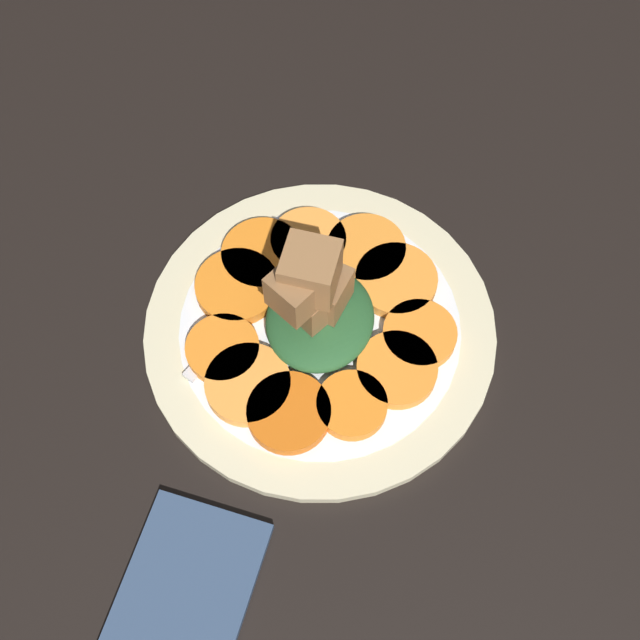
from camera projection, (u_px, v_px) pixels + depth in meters
table_slab at (320, 337)px, 69.33cm from camera, size 120.00×120.00×2.00cm
plate at (320, 329)px, 67.99cm from camera, size 29.73×29.73×1.05cm
carrot_slice_0 at (397, 370)px, 64.96cm from camera, size 6.59×6.59×1.15cm
carrot_slice_1 at (420, 334)px, 66.44cm from camera, size 6.17×6.17×1.15cm
carrot_slice_2 at (396, 280)px, 68.85cm from camera, size 7.09×7.09×1.15cm
carrot_slice_3 at (366, 250)px, 70.31cm from camera, size 6.94×6.94×1.15cm
carrot_slice_4 at (308, 241)px, 70.70cm from camera, size 6.69×6.69×1.15cm
carrot_slice_5 at (263, 255)px, 70.06cm from camera, size 7.17×7.17×1.15cm
carrot_slice_6 at (237, 287)px, 68.57cm from camera, size 7.17×7.17×1.15cm
carrot_slice_7 at (223, 349)px, 65.81cm from camera, size 6.10×6.10×1.15cm
carrot_slice_8 at (248, 384)px, 64.36cm from camera, size 6.95×6.95×1.15cm
carrot_slice_9 at (292, 414)px, 63.20cm from camera, size 6.71×6.71×1.15cm
carrot_slice_10 at (352, 405)px, 63.53cm from camera, size 5.68×5.68×1.15cm
center_pile at (316, 301)px, 64.27cm from camera, size 9.96×8.97×10.60cm
fork at (258, 302)px, 68.30cm from camera, size 16.60×7.57×0.40cm
napkin at (179, 610)px, 57.58cm from camera, size 15.40×9.24×0.80cm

